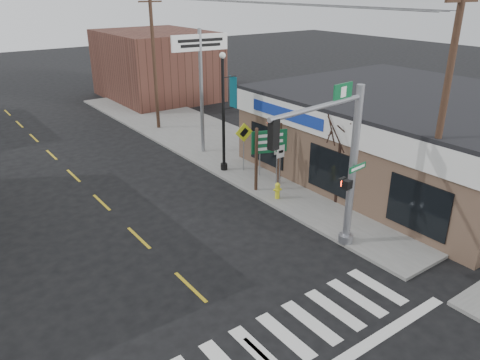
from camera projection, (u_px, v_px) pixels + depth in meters
ground at (267, 360)px, 12.43m from camera, size 140.00×140.00×0.00m
sidewalk_right at (246, 156)px, 26.98m from camera, size 6.00×38.00×0.13m
center_line at (139, 238)px, 18.39m from camera, size 0.12×56.00×0.01m
crosswalk at (258, 351)px, 12.72m from camera, size 11.00×2.20×0.01m
thrift_store at (413, 137)px, 23.99m from camera, size 12.00×14.00×4.00m
bldg_distant_right at (156, 65)px, 40.23m from camera, size 8.00×10.00×5.60m
traffic_signal_pole at (340, 155)px, 16.06m from camera, size 4.88×0.38×6.19m
guide_sign at (269, 148)px, 21.98m from camera, size 1.75×0.14×3.07m
fire_hydrant at (277, 190)px, 21.35m from camera, size 0.24×0.24×0.77m
ped_crossing_sign at (244, 138)px, 24.06m from camera, size 1.00×0.07×2.58m
lamp_post at (224, 104)px, 23.51m from camera, size 0.79×0.62×6.07m
dance_center_sign at (200, 61)px, 25.58m from camera, size 3.26×0.20×6.93m
bare_tree at (343, 122)px, 19.72m from camera, size 2.37×2.37×4.73m
shrub_front at (412, 203)px, 20.00m from camera, size 1.20×1.20×0.90m
shrub_back at (358, 182)px, 22.14m from camera, size 1.15×1.15×0.86m
utility_pole_near at (441, 121)px, 16.20m from camera, size 1.60×0.24×9.21m
utility_pole_far at (154, 61)px, 30.43m from camera, size 1.51×0.23×8.66m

